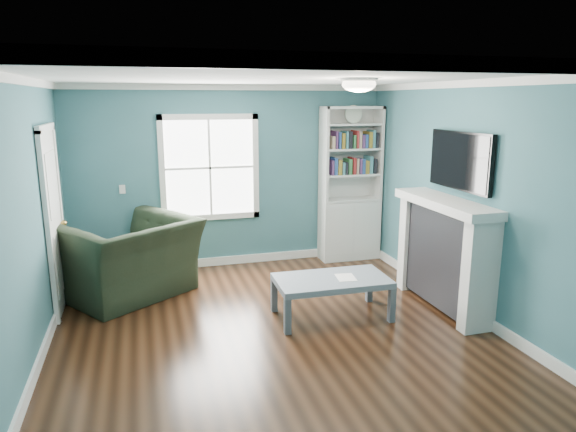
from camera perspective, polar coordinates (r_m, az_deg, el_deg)
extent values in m
plane|color=black|center=(5.47, -1.41, -13.12)|extent=(5.00, 5.00, 0.00)
plane|color=#326068|center=(7.45, -6.36, 4.29)|extent=(4.50, 0.00, 4.50)
plane|color=#326068|center=(2.80, 11.77, -10.40)|extent=(4.50, 0.00, 4.50)
plane|color=#326068|center=(4.99, -27.36, -1.28)|extent=(0.00, 5.00, 5.00)
plane|color=#326068|center=(6.00, 19.79, 1.56)|extent=(0.00, 5.00, 5.00)
plane|color=white|center=(4.92, -1.58, 15.23)|extent=(5.00, 5.00, 0.00)
cube|color=white|center=(7.71, -6.11, -4.87)|extent=(4.50, 0.03, 0.12)
cube|color=white|center=(5.39, -25.82, -14.16)|extent=(0.03, 5.00, 0.12)
cube|color=white|center=(6.34, 18.83, -9.50)|extent=(0.03, 5.00, 0.12)
cube|color=white|center=(7.35, -6.58, 14.03)|extent=(4.50, 0.04, 0.08)
cube|color=white|center=(2.60, 12.86, 16.25)|extent=(4.50, 0.04, 0.08)
cube|color=white|center=(4.87, -28.67, 13.28)|extent=(0.04, 5.00, 0.08)
cube|color=white|center=(5.89, 20.57, 13.66)|extent=(0.04, 5.00, 0.08)
cube|color=white|center=(7.38, -8.69, 5.32)|extent=(1.24, 0.01, 1.34)
cube|color=white|center=(7.31, -13.82, 5.03)|extent=(0.08, 0.06, 1.50)
cube|color=white|center=(7.48, -3.63, 5.54)|extent=(0.08, 0.06, 1.50)
cube|color=white|center=(7.49, -8.49, -0.09)|extent=(1.40, 0.06, 0.08)
cube|color=white|center=(7.31, -8.86, 10.84)|extent=(1.40, 0.06, 0.08)
cube|color=white|center=(7.36, -8.67, 5.31)|extent=(1.24, 0.03, 0.03)
cube|color=white|center=(7.36, -8.67, 5.31)|extent=(0.03, 0.03, 1.34)
cube|color=silver|center=(7.91, 6.79, -1.50)|extent=(0.90, 0.35, 0.90)
cube|color=silver|center=(7.55, 3.99, 6.75)|extent=(0.04, 0.35, 1.40)
cube|color=silver|center=(7.89, 9.91, 6.85)|extent=(0.04, 0.35, 1.40)
cube|color=silver|center=(7.86, 6.54, 6.94)|extent=(0.90, 0.02, 1.40)
cube|color=silver|center=(7.67, 7.15, 11.87)|extent=(0.90, 0.35, 0.04)
cube|color=silver|center=(7.81, 6.88, 1.85)|extent=(0.84, 0.33, 0.03)
cube|color=silver|center=(7.75, 6.95, 4.61)|extent=(0.84, 0.33, 0.03)
cube|color=silver|center=(7.70, 7.03, 7.41)|extent=(0.84, 0.33, 0.03)
cube|color=silver|center=(7.68, 7.10, 10.08)|extent=(0.84, 0.33, 0.03)
cube|color=#593366|center=(7.71, 7.04, 5.51)|extent=(0.70, 0.25, 0.22)
cube|color=#264C8C|center=(7.67, 7.11, 8.32)|extent=(0.70, 0.25, 0.22)
cylinder|color=beige|center=(7.63, 7.28, 11.15)|extent=(0.26, 0.06, 0.26)
cube|color=black|center=(6.24, 17.04, -4.47)|extent=(0.30, 1.20, 1.10)
cube|color=black|center=(6.29, 16.77, -6.23)|extent=(0.22, 0.65, 0.70)
cube|color=silver|center=(5.71, 20.53, -6.34)|extent=(0.36, 0.16, 1.20)
cube|color=silver|center=(6.77, 13.84, -2.92)|extent=(0.36, 0.16, 1.20)
cube|color=silver|center=(6.06, 17.13, 1.37)|extent=(0.44, 1.58, 0.10)
cube|color=black|center=(6.07, 18.61, 5.84)|extent=(0.06, 1.10, 0.65)
cube|color=silver|center=(6.39, -24.57, -0.72)|extent=(0.04, 0.80, 2.05)
cube|color=white|center=(5.95, -25.07, -1.69)|extent=(0.05, 0.08, 2.13)
cube|color=white|center=(6.82, -23.97, 0.13)|extent=(0.05, 0.08, 2.13)
cube|color=white|center=(6.25, -25.39, 8.83)|extent=(0.05, 0.98, 0.08)
sphere|color=#BF8C3F|center=(6.69, -23.65, -0.74)|extent=(0.07, 0.07, 0.07)
ellipsoid|color=white|center=(5.31, 7.89, 14.29)|extent=(0.34, 0.34, 0.15)
cylinder|color=white|center=(5.31, 7.90, 14.78)|extent=(0.38, 0.38, 0.03)
cube|color=white|center=(7.35, -17.93, 2.85)|extent=(0.08, 0.01, 0.12)
imported|color=black|center=(6.60, -17.36, -3.15)|extent=(1.76, 1.63, 1.29)
cube|color=#4E555E|center=(5.43, -0.06, -11.09)|extent=(0.07, 0.07, 0.39)
cube|color=#4E555E|center=(5.81, 11.46, -9.68)|extent=(0.07, 0.07, 0.39)
cube|color=#4E555E|center=(5.98, -1.56, -8.78)|extent=(0.07, 0.07, 0.39)
cube|color=#4E555E|center=(6.33, 9.01, -7.68)|extent=(0.07, 0.07, 0.39)
cube|color=slate|center=(5.78, 4.89, -7.19)|extent=(1.27, 0.71, 0.07)
cube|color=white|center=(5.79, 6.43, -6.79)|extent=(0.24, 0.28, 0.00)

